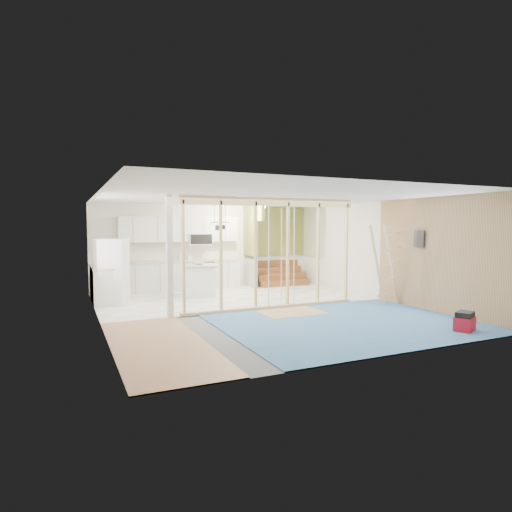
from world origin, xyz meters
name	(u,v)px	position (x,y,z in m)	size (l,w,h in m)	color
room	(260,254)	(0.00, 0.00, 1.30)	(7.01, 8.01, 2.61)	slate
floor_overlays	(262,309)	(0.07, 0.06, 0.01)	(7.00, 8.00, 0.03)	white
stud_frame	(252,242)	(-0.22, 0.00, 1.58)	(4.66, 0.14, 2.60)	#E1C58A
base_cabinets	(160,278)	(-1.61, 3.36, 0.47)	(4.45, 2.24, 0.93)	white
upper_cabinets	(182,230)	(-0.84, 3.82, 1.82)	(3.60, 0.41, 0.85)	white
green_partition	(270,257)	(2.04, 3.66, 0.94)	(2.25, 1.51, 2.60)	olive
pot_rack	(220,224)	(-0.31, 1.89, 2.00)	(0.52, 0.52, 0.72)	black
sheathing_panel	(441,255)	(3.48, -2.00, 1.30)	(0.02, 4.00, 2.60)	tan
electrical_panel	(419,239)	(3.43, -1.40, 1.65)	(0.04, 0.30, 0.40)	#333338
ceiling_light	(260,207)	(1.40, 3.00, 2.54)	(0.32, 0.32, 0.08)	#FFEABF
fridge	(112,272)	(-3.04, 2.17, 0.82)	(0.94, 0.91, 1.63)	white
island	(200,281)	(-0.70, 2.47, 0.44)	(1.08, 1.08, 0.89)	white
bowl	(199,263)	(-0.72, 2.49, 0.92)	(0.28, 0.28, 0.07)	silver
soap_bottle_a	(180,255)	(-0.94, 3.75, 1.08)	(0.11, 0.12, 0.30)	silver
soap_bottle_b	(189,257)	(-0.68, 3.65, 1.02)	(0.08, 0.08, 0.18)	white
toolbox	(465,322)	(2.58, -3.40, 0.18)	(0.48, 0.43, 0.37)	maroon
ladder	(386,265)	(3.08, -0.70, 1.00)	(1.05, 0.13, 1.96)	tan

